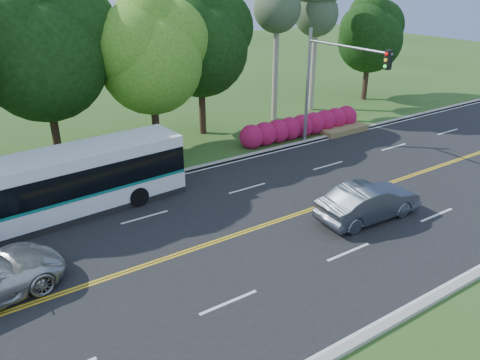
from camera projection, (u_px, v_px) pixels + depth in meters
ground at (300, 214)px, 21.08m from camera, size 120.00×120.00×0.00m
road at (300, 213)px, 21.07m from camera, size 60.00×14.00×0.02m
curb_north at (218, 163)px, 26.50m from camera, size 60.00×0.30×0.15m
curb_south at (439, 296)px, 15.59m from camera, size 60.00×0.30×0.15m
grass_verge at (203, 153)px, 27.92m from camera, size 60.00×4.00×0.10m
lane_markings at (298, 214)px, 21.02m from camera, size 57.60×13.82×0.00m
tree_row at (86, 38)px, 24.99m from camera, size 44.70×9.10×13.84m
bougainvillea_hedge at (304, 126)px, 30.61m from camera, size 9.50×2.25×1.50m
traffic_signal at (331, 74)px, 26.56m from camera, size 0.42×6.10×7.00m
transit_bus at (58, 187)px, 20.20m from camera, size 11.36×3.25×2.94m
sedan at (369, 202)px, 20.31m from camera, size 4.92×1.91×1.60m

